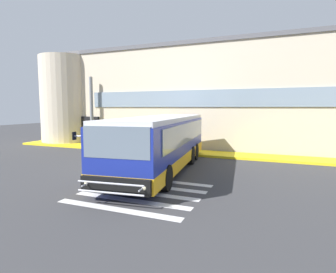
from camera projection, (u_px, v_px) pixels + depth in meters
ground_plane at (146, 166)px, 14.80m from camera, size 80.00×90.00×0.02m
bay_paint_stripes at (143, 193)px, 10.18m from camera, size 4.40×3.96×0.01m
terminal_building at (196, 99)px, 25.37m from camera, size 25.33×13.80×7.92m
boarding_curb at (177, 152)px, 19.21m from camera, size 27.53×2.00×0.15m
entry_support_column at (92, 111)px, 22.37m from camera, size 0.28×0.28×5.48m
bus_main_foreground at (161, 144)px, 13.73m from camera, size 3.81×10.85×2.70m
passenger_near_column at (98, 134)px, 21.98m from camera, size 0.58×0.30×1.68m
passenger_by_doorway at (101, 135)px, 20.99m from camera, size 0.55×0.36×1.68m
passenger_at_curb_edge at (109, 135)px, 20.68m from camera, size 0.59×0.25×1.68m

